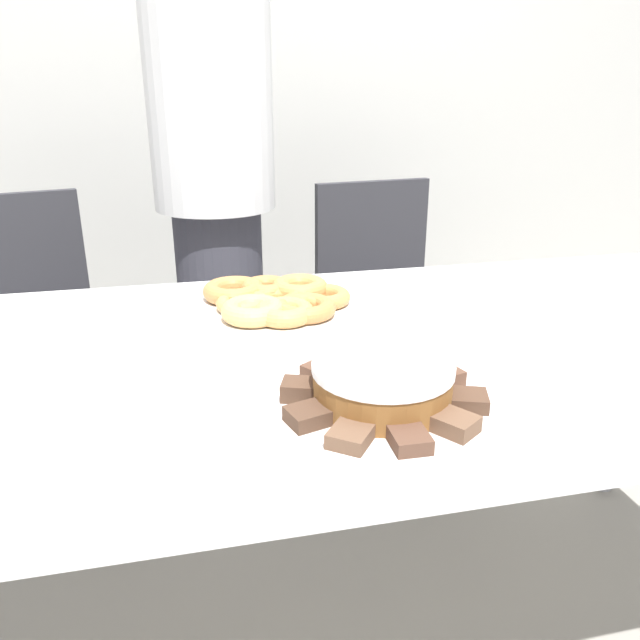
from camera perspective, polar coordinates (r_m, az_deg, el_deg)
wall_back at (r=2.56m, az=-7.36°, el=23.72°), size 8.00×0.05×2.60m
table at (r=1.15m, az=2.12°, el=-5.55°), size 1.99×0.89×0.72m
person_standing at (r=1.84m, az=-9.59°, el=12.19°), size 0.34×0.34×1.69m
office_chair_left at (r=2.02m, az=-24.76°, el=-3.23°), size 0.54×0.54×0.87m
office_chair_right at (r=2.07m, az=6.18°, el=-0.76°), size 0.49×0.49×0.87m
plate_cake at (r=0.91m, az=5.64°, el=-7.76°), size 0.32×0.32×0.01m
plate_donuts at (r=1.28m, az=-3.98°, el=0.90°), size 0.36×0.36×0.01m
frosted_cake at (r=0.89m, az=5.72°, el=-5.72°), size 0.20×0.20×0.06m
lamington_0 at (r=0.97m, az=11.49°, el=-5.14°), size 0.06×0.05×0.02m
lamington_1 at (r=1.01m, az=7.92°, el=-3.92°), size 0.07×0.07×0.02m
lamington_2 at (r=1.01m, az=3.71°, el=-3.83°), size 0.04×0.05×0.02m
lamington_3 at (r=0.97m, az=0.05°, el=-4.74°), size 0.06×0.07×0.02m
lamington_4 at (r=0.91m, az=-1.88°, el=-6.37°), size 0.06×0.06×0.03m
lamington_5 at (r=0.85m, az=-1.03°, el=-8.74°), size 0.07×0.06×0.02m
lamington_6 at (r=0.81m, az=2.84°, el=-10.52°), size 0.07×0.08×0.02m
lamington_7 at (r=0.81m, az=8.17°, el=-10.74°), size 0.05×0.06×0.02m
lamington_8 at (r=0.85m, az=12.20°, el=-9.25°), size 0.07×0.07×0.02m
lamington_9 at (r=0.91m, az=13.25°, el=-7.14°), size 0.07×0.07×0.02m
donut_0 at (r=1.27m, az=-4.00°, el=1.74°), size 0.11×0.11×0.03m
donut_1 at (r=1.29m, az=0.23°, el=2.13°), size 0.12×0.12×0.03m
donut_2 at (r=1.34m, az=-1.86°, el=2.96°), size 0.12×0.12×0.04m
donut_3 at (r=1.35m, az=-4.93°, el=2.92°), size 0.11×0.11×0.04m
donut_4 at (r=1.33m, az=-7.89°, el=2.66°), size 0.13×0.13×0.04m
donut_5 at (r=1.27m, az=-7.01°, el=1.52°), size 0.11×0.11×0.03m
donut_6 at (r=1.21m, az=-6.14°, el=0.85°), size 0.12×0.12×0.04m
donut_7 at (r=1.20m, az=-3.28°, el=0.71°), size 0.12×0.12×0.03m
donut_8 at (r=1.22m, az=-1.43°, el=1.09°), size 0.12×0.12×0.03m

